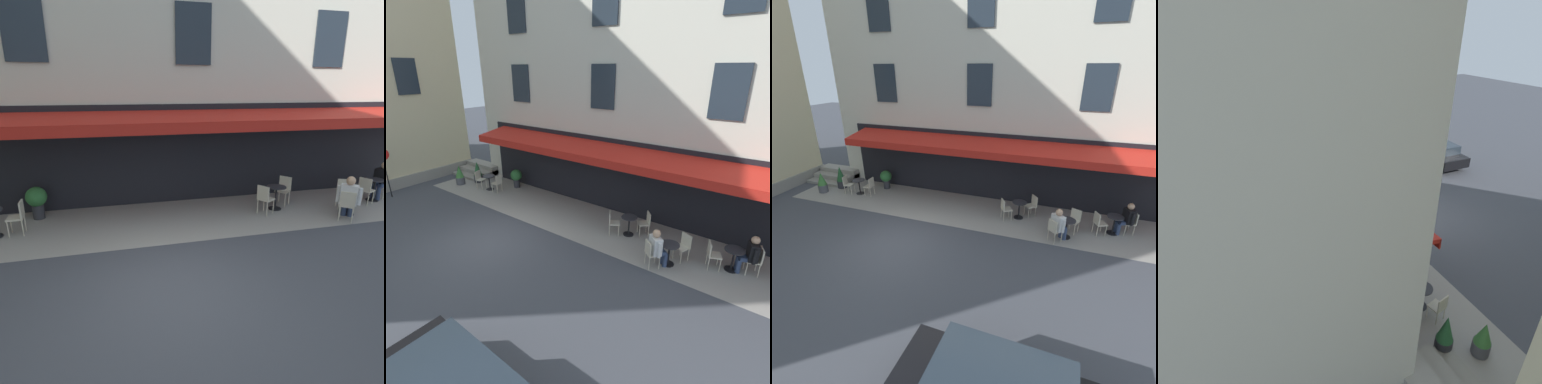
% 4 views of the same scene
% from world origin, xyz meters
% --- Properties ---
extents(ground_plane, '(70.00, 70.00, 0.00)m').
position_xyz_m(ground_plane, '(0.00, 0.00, 0.00)').
color(ground_plane, '#42444C').
extents(sidewalk_cafe_terrace, '(20.50, 3.20, 0.01)m').
position_xyz_m(sidewalk_cafe_terrace, '(-3.25, -3.40, 0.00)').
color(sidewalk_cafe_terrace, gray).
rests_on(sidewalk_cafe_terrace, ground_plane).
extents(cafe_building_facade, '(20.00, 10.70, 15.00)m').
position_xyz_m(cafe_building_facade, '(-4.00, -9.49, 7.49)').
color(cafe_building_facade, beige).
rests_on(cafe_building_facade, ground_plane).
extents(back_alley_steps, '(2.40, 1.75, 0.60)m').
position_xyz_m(back_alley_steps, '(6.60, -4.59, 0.24)').
color(back_alley_steps, gray).
rests_on(back_alley_steps, ground_plane).
extents(cafe_table_near_entrance, '(0.60, 0.60, 0.75)m').
position_xyz_m(cafe_table_near_entrance, '(-3.97, -3.43, 0.49)').
color(cafe_table_near_entrance, black).
rests_on(cafe_table_near_entrance, ground_plane).
extents(cafe_chair_cream_near_door, '(0.55, 0.55, 0.91)m').
position_xyz_m(cafe_chair_cream_near_door, '(-3.43, -3.11, 0.55)').
color(cafe_chair_cream_near_door, beige).
rests_on(cafe_chair_cream_near_door, ground_plane).
extents(cafe_chair_cream_back_row, '(0.56, 0.56, 0.91)m').
position_xyz_m(cafe_chair_cream_back_row, '(-4.46, -3.83, 0.55)').
color(cafe_chair_cream_back_row, beige).
rests_on(cafe_chair_cream_back_row, ground_plane).
extents(cafe_table_mid_terrace, '(0.60, 0.60, 0.75)m').
position_xyz_m(cafe_table_mid_terrace, '(4.04, -3.28, 0.49)').
color(cafe_table_mid_terrace, black).
rests_on(cafe_table_mid_terrace, ground_plane).
extents(cafe_chair_cream_kerbside, '(0.42, 0.42, 0.91)m').
position_xyz_m(cafe_chair_cream_kerbside, '(3.41, -3.31, 0.55)').
color(cafe_chair_cream_kerbside, beige).
rests_on(cafe_chair_cream_kerbside, ground_plane).
extents(cafe_chair_cream_under_awning, '(0.47, 0.47, 0.91)m').
position_xyz_m(cafe_chair_cream_under_awning, '(4.66, -3.15, 0.55)').
color(cafe_chair_cream_under_awning, beige).
rests_on(cafe_chair_cream_under_awning, ground_plane).
extents(cafe_table_streetside, '(0.60, 0.60, 0.75)m').
position_xyz_m(cafe_table_streetside, '(-7.61, -3.39, 0.49)').
color(cafe_table_streetside, black).
rests_on(cafe_table_streetside, ground_plane).
extents(cafe_chair_cream_corner_right, '(0.53, 0.53, 0.91)m').
position_xyz_m(cafe_chair_cream_corner_right, '(-7.03, -3.13, 0.55)').
color(cafe_chair_cream_corner_right, beige).
rests_on(cafe_chair_cream_corner_right, ground_plane).
extents(cafe_chair_cream_corner_left, '(0.51, 0.51, 0.91)m').
position_xyz_m(cafe_chair_cream_corner_left, '(-8.20, -3.61, 0.55)').
color(cafe_chair_cream_corner_left, beige).
rests_on(cafe_chair_cream_corner_left, ground_plane).
extents(cafe_table_far_end, '(0.60, 0.60, 0.75)m').
position_xyz_m(cafe_table_far_end, '(-5.90, -2.50, 0.49)').
color(cafe_table_far_end, black).
rests_on(cafe_table_far_end, ground_plane).
extents(cafe_chair_cream_facing_street, '(0.57, 0.57, 0.91)m').
position_xyz_m(cafe_chair_cream_facing_street, '(-5.47, -2.04, 0.55)').
color(cafe_chair_cream_facing_street, beige).
rests_on(cafe_chair_cream_facing_street, ground_plane).
extents(cafe_chair_cream_by_window, '(0.53, 0.53, 0.91)m').
position_xyz_m(cafe_chair_cream_by_window, '(-6.16, -3.07, 0.55)').
color(cafe_chair_cream_by_window, beige).
rests_on(cafe_chair_cream_by_window, ground_plane).
extents(seated_patron_in_white, '(0.63, 0.64, 1.31)m').
position_xyz_m(seated_patron_in_white, '(-5.61, -2.19, 0.70)').
color(seated_patron_in_white, navy).
rests_on(seated_patron_in_white, ground_plane).
extents(seated_companion_in_black, '(0.61, 0.62, 1.29)m').
position_xyz_m(seated_companion_in_black, '(-8.00, -3.53, 0.69)').
color(seated_companion_in_black, navy).
rests_on(seated_companion_in_black, ground_plane).
extents(potted_plant_entrance_left, '(0.58, 0.58, 0.97)m').
position_xyz_m(potted_plant_entrance_left, '(3.17, -4.36, 0.59)').
color(potted_plant_entrance_left, '#2D2D33').
rests_on(potted_plant_entrance_left, ground_plane).
extents(potted_plant_under_sign, '(0.46, 0.46, 1.18)m').
position_xyz_m(potted_plant_under_sign, '(5.47, -3.64, 0.58)').
color(potted_plant_under_sign, '#2D2D33').
rests_on(potted_plant_under_sign, ground_plane).
extents(potted_plant_by_steps, '(0.46, 0.46, 1.05)m').
position_xyz_m(potted_plant_by_steps, '(5.97, -2.84, 0.51)').
color(potted_plant_by_steps, '#4C4C51').
rests_on(potted_plant_by_steps, ground_plane).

